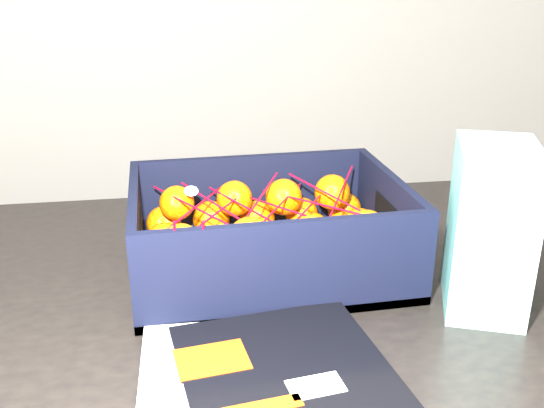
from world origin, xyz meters
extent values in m
cube|color=black|center=(-0.23, 0.27, 0.73)|extent=(1.23, 0.85, 0.04)
cylinder|color=black|center=(0.32, 0.62, 0.35)|extent=(0.06, 0.06, 0.71)
cube|color=silver|center=(-0.20, 0.07, 0.75)|extent=(0.26, 0.31, 0.01)
cube|color=silver|center=(-0.20, 0.07, 0.76)|extent=(0.23, 0.29, 0.01)
cube|color=black|center=(-0.15, 0.07, 0.77)|extent=(0.24, 0.30, 0.01)
cube|color=#DF430B|center=(-0.22, 0.13, 0.77)|extent=(0.08, 0.06, 0.00)
cube|color=white|center=(-0.13, 0.06, 0.77)|extent=(0.06, 0.04, 0.00)
cube|color=brown|center=(-0.12, 0.35, 0.76)|extent=(0.37, 0.28, 0.01)
cube|color=black|center=(-0.12, 0.48, 0.81)|extent=(0.37, 0.01, 0.13)
cube|color=black|center=(-0.12, 0.22, 0.81)|extent=(0.37, 0.01, 0.13)
cube|color=black|center=(-0.30, 0.35, 0.81)|extent=(0.01, 0.25, 0.13)
cube|color=black|center=(0.06, 0.35, 0.81)|extent=(0.01, 0.25, 0.13)
sphere|color=#E76104|center=(-0.27, 0.25, 0.79)|extent=(0.06, 0.06, 0.06)
sphere|color=#E76104|center=(-0.27, 0.32, 0.79)|extent=(0.06, 0.06, 0.06)
sphere|color=#E76104|center=(-0.26, 0.39, 0.79)|extent=(0.05, 0.05, 0.05)
sphere|color=#E76104|center=(-0.26, 0.45, 0.79)|extent=(0.05, 0.05, 0.05)
sphere|color=#E76104|center=(-0.19, 0.25, 0.79)|extent=(0.05, 0.05, 0.05)
sphere|color=#E76104|center=(-0.19, 0.32, 0.79)|extent=(0.05, 0.05, 0.05)
sphere|color=#E76104|center=(-0.19, 0.39, 0.79)|extent=(0.05, 0.05, 0.05)
sphere|color=#E76104|center=(-0.19, 0.45, 0.79)|extent=(0.06, 0.06, 0.06)
sphere|color=#E76104|center=(-0.12, 0.25, 0.79)|extent=(0.06, 0.06, 0.06)
sphere|color=#E76104|center=(-0.12, 0.32, 0.79)|extent=(0.05, 0.05, 0.05)
sphere|color=#E76104|center=(-0.12, 0.38, 0.79)|extent=(0.05, 0.05, 0.05)
sphere|color=#E76104|center=(-0.12, 0.45, 0.79)|extent=(0.05, 0.05, 0.05)
sphere|color=#E76104|center=(-0.05, 0.26, 0.79)|extent=(0.05, 0.05, 0.05)
sphere|color=#E76104|center=(-0.05, 0.32, 0.79)|extent=(0.05, 0.05, 0.05)
sphere|color=#E76104|center=(-0.05, 0.38, 0.79)|extent=(0.05, 0.05, 0.05)
sphere|color=#E76104|center=(-0.05, 0.45, 0.79)|extent=(0.05, 0.05, 0.05)
sphere|color=#E76104|center=(0.02, 0.25, 0.79)|extent=(0.05, 0.05, 0.05)
sphere|color=#E76104|center=(0.02, 0.32, 0.79)|extent=(0.05, 0.05, 0.05)
sphere|color=#E76104|center=(0.02, 0.39, 0.79)|extent=(0.05, 0.05, 0.05)
sphere|color=#E76104|center=(0.02, 0.45, 0.79)|extent=(0.05, 0.05, 0.05)
sphere|color=#E76104|center=(-0.24, 0.28, 0.83)|extent=(0.05, 0.05, 0.05)
sphere|color=#E76104|center=(-0.24, 0.42, 0.83)|extent=(0.05, 0.05, 0.05)
sphere|color=#E76104|center=(-0.16, 0.28, 0.83)|extent=(0.06, 0.06, 0.06)
sphere|color=#E76104|center=(-0.16, 0.42, 0.83)|extent=(0.05, 0.05, 0.05)
sphere|color=#E76104|center=(-0.08, 0.27, 0.83)|extent=(0.05, 0.05, 0.05)
sphere|color=#E76104|center=(-0.09, 0.42, 0.83)|extent=(0.05, 0.05, 0.05)
sphere|color=#E76104|center=(0.00, 0.28, 0.83)|extent=(0.05, 0.05, 0.05)
sphere|color=#E76104|center=(-0.01, 0.42, 0.83)|extent=(0.05, 0.05, 0.05)
cylinder|color=#B9061D|center=(-0.22, 0.36, 0.85)|extent=(0.10, 0.19, 0.01)
cylinder|color=#B9061D|center=(-0.18, 0.35, 0.85)|extent=(0.10, 0.19, 0.02)
cylinder|color=#B9061D|center=(-0.14, 0.35, 0.84)|extent=(0.10, 0.19, 0.01)
cylinder|color=#B9061D|center=(-0.10, 0.35, 0.84)|extent=(0.10, 0.19, 0.02)
cylinder|color=#B9061D|center=(-0.06, 0.35, 0.85)|extent=(0.10, 0.19, 0.03)
cylinder|color=#B9061D|center=(-0.02, 0.35, 0.85)|extent=(0.10, 0.19, 0.02)
cylinder|color=#B9061D|center=(-0.22, 0.36, 0.85)|extent=(0.10, 0.19, 0.01)
cylinder|color=#B9061D|center=(-0.18, 0.36, 0.85)|extent=(0.10, 0.19, 0.02)
cylinder|color=#B9061D|center=(-0.14, 0.34, 0.85)|extent=(0.10, 0.19, 0.03)
cylinder|color=#B9061D|center=(-0.10, 0.36, 0.84)|extent=(0.10, 0.19, 0.02)
cylinder|color=#B9061D|center=(-0.06, 0.35, 0.84)|extent=(0.10, 0.19, 0.03)
cylinder|color=#B9061D|center=(-0.02, 0.36, 0.85)|extent=(0.10, 0.19, 0.03)
cylinder|color=#B9061D|center=(-0.25, 0.23, 0.85)|extent=(0.00, 0.03, 0.09)
cylinder|color=#B9061D|center=(-0.22, 0.23, 0.85)|extent=(0.01, 0.04, 0.08)
cube|color=white|center=(0.13, 0.21, 0.85)|extent=(0.14, 0.16, 0.21)
camera|label=1|loc=(-0.26, -0.41, 1.16)|focal=40.69mm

